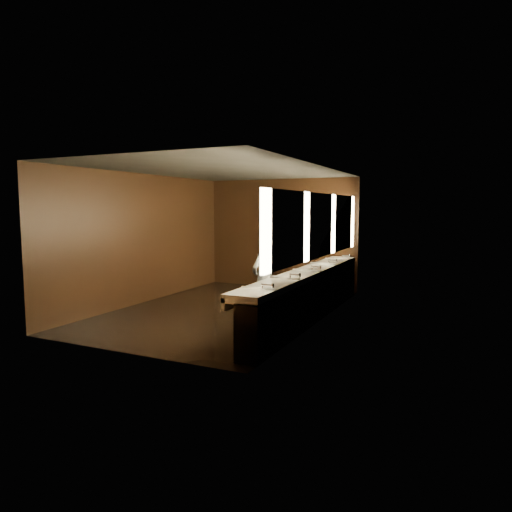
# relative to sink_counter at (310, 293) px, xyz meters

# --- Properties ---
(floor) EXTENTS (6.00, 6.00, 0.00)m
(floor) POSITION_rel_sink_counter_xyz_m (-1.79, 0.00, -0.50)
(floor) COLOR black
(floor) RESTS_ON ground
(ceiling) EXTENTS (4.00, 6.00, 0.02)m
(ceiling) POSITION_rel_sink_counter_xyz_m (-1.79, 0.00, 2.30)
(ceiling) COLOR #2D2D2B
(ceiling) RESTS_ON wall_back
(wall_back) EXTENTS (4.00, 0.02, 2.80)m
(wall_back) POSITION_rel_sink_counter_xyz_m (-1.79, 3.00, 0.90)
(wall_back) COLOR black
(wall_back) RESTS_ON floor
(wall_front) EXTENTS (4.00, 0.02, 2.80)m
(wall_front) POSITION_rel_sink_counter_xyz_m (-1.79, -3.00, 0.90)
(wall_front) COLOR black
(wall_front) RESTS_ON floor
(wall_left) EXTENTS (0.02, 6.00, 2.80)m
(wall_left) POSITION_rel_sink_counter_xyz_m (-3.79, 0.00, 0.90)
(wall_left) COLOR black
(wall_left) RESTS_ON floor
(wall_right) EXTENTS (0.02, 6.00, 2.80)m
(wall_right) POSITION_rel_sink_counter_xyz_m (0.21, 0.00, 0.90)
(wall_right) COLOR black
(wall_right) RESTS_ON floor
(sink_counter) EXTENTS (0.55, 5.40, 1.01)m
(sink_counter) POSITION_rel_sink_counter_xyz_m (0.00, 0.00, 0.00)
(sink_counter) COLOR black
(sink_counter) RESTS_ON floor
(mirror_band) EXTENTS (0.06, 5.03, 1.15)m
(mirror_band) POSITION_rel_sink_counter_xyz_m (0.19, -0.00, 1.25)
(mirror_band) COLOR #FEEAB2
(mirror_band) RESTS_ON wall_right
(person) EXTENTS (0.52, 0.66, 1.59)m
(person) POSITION_rel_sink_counter_xyz_m (-0.64, -0.63, 0.30)
(person) COLOR #809ABF
(person) RESTS_ON floor
(trash_bin) EXTENTS (0.49, 0.49, 0.61)m
(trash_bin) POSITION_rel_sink_counter_xyz_m (-0.22, -1.85, -0.19)
(trash_bin) COLOR black
(trash_bin) RESTS_ON floor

